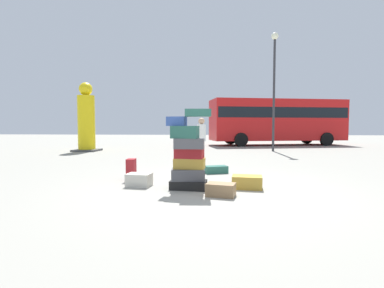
{
  "coord_description": "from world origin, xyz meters",
  "views": [
    {
      "loc": [
        0.12,
        -5.76,
        1.28
      ],
      "look_at": [
        -0.47,
        0.88,
        0.88
      ],
      "focal_mm": 26.87,
      "sensor_mm": 36.0,
      "label": 1
    }
  ],
  "objects_px": {
    "lamp_post": "(274,74)",
    "suitcase_cream_upright_blue": "(139,180)",
    "person_bearded_onlooker": "(201,137)",
    "suitcase_tower": "(188,156)",
    "suitcase_tan_left_side": "(247,182)",
    "parked_bus": "(277,119)",
    "suitcase_brown_behind_tower": "(221,190)",
    "yellow_dummy_statue": "(86,121)",
    "suitcase_teal_foreground_near": "(216,170)",
    "suitcase_maroon_white_trunk": "(131,170)"
  },
  "relations": [
    {
      "from": "suitcase_teal_foreground_near",
      "to": "suitcase_cream_upright_blue",
      "type": "bearing_deg",
      "value": -151.19
    },
    {
      "from": "suitcase_tower",
      "to": "parked_bus",
      "type": "height_order",
      "value": "parked_bus"
    },
    {
      "from": "suitcase_teal_foreground_near",
      "to": "suitcase_tan_left_side",
      "type": "relative_size",
      "value": 1.0
    },
    {
      "from": "suitcase_brown_behind_tower",
      "to": "lamp_post",
      "type": "bearing_deg",
      "value": 86.75
    },
    {
      "from": "suitcase_tower",
      "to": "suitcase_tan_left_side",
      "type": "distance_m",
      "value": 1.34
    },
    {
      "from": "lamp_post",
      "to": "suitcase_cream_upright_blue",
      "type": "bearing_deg",
      "value": -116.07
    },
    {
      "from": "suitcase_tan_left_side",
      "to": "person_bearded_onlooker",
      "type": "relative_size",
      "value": 0.38
    },
    {
      "from": "parked_bus",
      "to": "suitcase_cream_upright_blue",
      "type": "bearing_deg",
      "value": -124.95
    },
    {
      "from": "yellow_dummy_statue",
      "to": "parked_bus",
      "type": "xyz_separation_m",
      "value": [
        11.04,
        6.12,
        0.24
      ]
    },
    {
      "from": "suitcase_tower",
      "to": "person_bearded_onlooker",
      "type": "bearing_deg",
      "value": 89.42
    },
    {
      "from": "suitcase_teal_foreground_near",
      "to": "yellow_dummy_statue",
      "type": "height_order",
      "value": "yellow_dummy_statue"
    },
    {
      "from": "suitcase_maroon_white_trunk",
      "to": "parked_bus",
      "type": "relative_size",
      "value": 0.05
    },
    {
      "from": "suitcase_brown_behind_tower",
      "to": "suitcase_tan_left_side",
      "type": "xyz_separation_m",
      "value": [
        0.55,
        0.71,
        0.01
      ]
    },
    {
      "from": "person_bearded_onlooker",
      "to": "yellow_dummy_statue",
      "type": "relative_size",
      "value": 0.44
    },
    {
      "from": "suitcase_brown_behind_tower",
      "to": "yellow_dummy_statue",
      "type": "height_order",
      "value": "yellow_dummy_statue"
    },
    {
      "from": "suitcase_brown_behind_tower",
      "to": "lamp_post",
      "type": "distance_m",
      "value": 11.2
    },
    {
      "from": "suitcase_tower",
      "to": "suitcase_cream_upright_blue",
      "type": "distance_m",
      "value": 1.23
    },
    {
      "from": "parked_bus",
      "to": "lamp_post",
      "type": "height_order",
      "value": "lamp_post"
    },
    {
      "from": "person_bearded_onlooker",
      "to": "yellow_dummy_statue",
      "type": "xyz_separation_m",
      "value": [
        -6.33,
        4.73,
        0.64
      ]
    },
    {
      "from": "person_bearded_onlooker",
      "to": "yellow_dummy_statue",
      "type": "distance_m",
      "value": 7.93
    },
    {
      "from": "suitcase_teal_foreground_near",
      "to": "parked_bus",
      "type": "relative_size",
      "value": 0.06
    },
    {
      "from": "suitcase_tan_left_side",
      "to": "suitcase_teal_foreground_near",
      "type": "bearing_deg",
      "value": 115.06
    },
    {
      "from": "suitcase_maroon_white_trunk",
      "to": "parked_bus",
      "type": "xyz_separation_m",
      "value": [
        6.21,
        14.04,
        1.57
      ]
    },
    {
      "from": "suitcase_cream_upright_blue",
      "to": "suitcase_tan_left_side",
      "type": "relative_size",
      "value": 0.83
    },
    {
      "from": "suitcase_tower",
      "to": "suitcase_teal_foreground_near",
      "type": "distance_m",
      "value": 2.25
    },
    {
      "from": "suitcase_teal_foreground_near",
      "to": "yellow_dummy_statue",
      "type": "distance_m",
      "value": 9.67
    },
    {
      "from": "suitcase_brown_behind_tower",
      "to": "person_bearded_onlooker",
      "type": "distance_m",
      "value": 4.68
    },
    {
      "from": "suitcase_tower",
      "to": "suitcase_tan_left_side",
      "type": "height_order",
      "value": "suitcase_tower"
    },
    {
      "from": "suitcase_tan_left_side",
      "to": "suitcase_tower",
      "type": "bearing_deg",
      "value": -165.33
    },
    {
      "from": "suitcase_tower",
      "to": "suitcase_teal_foreground_near",
      "type": "relative_size",
      "value": 2.69
    },
    {
      "from": "suitcase_brown_behind_tower",
      "to": "suitcase_tan_left_side",
      "type": "bearing_deg",
      "value": 64.83
    },
    {
      "from": "suitcase_tan_left_side",
      "to": "parked_bus",
      "type": "bearing_deg",
      "value": 82.69
    },
    {
      "from": "suitcase_maroon_white_trunk",
      "to": "yellow_dummy_statue",
      "type": "xyz_separation_m",
      "value": [
        -4.83,
        7.91,
        1.33
      ]
    },
    {
      "from": "suitcase_tan_left_side",
      "to": "yellow_dummy_statue",
      "type": "distance_m",
      "value": 11.49
    },
    {
      "from": "suitcase_cream_upright_blue",
      "to": "yellow_dummy_statue",
      "type": "height_order",
      "value": "yellow_dummy_statue"
    },
    {
      "from": "suitcase_tower",
      "to": "suitcase_cream_upright_blue",
      "type": "bearing_deg",
      "value": 170.37
    },
    {
      "from": "suitcase_teal_foreground_near",
      "to": "parked_bus",
      "type": "height_order",
      "value": "parked_bus"
    },
    {
      "from": "suitcase_brown_behind_tower",
      "to": "person_bearded_onlooker",
      "type": "xyz_separation_m",
      "value": [
        -0.62,
        4.57,
        0.83
      ]
    },
    {
      "from": "suitcase_tower",
      "to": "suitcase_cream_upright_blue",
      "type": "height_order",
      "value": "suitcase_tower"
    },
    {
      "from": "parked_bus",
      "to": "person_bearded_onlooker",
      "type": "bearing_deg",
      "value": -126.74
    },
    {
      "from": "suitcase_maroon_white_trunk",
      "to": "lamp_post",
      "type": "height_order",
      "value": "lamp_post"
    },
    {
      "from": "person_bearded_onlooker",
      "to": "lamp_post",
      "type": "height_order",
      "value": "lamp_post"
    },
    {
      "from": "suitcase_tower",
      "to": "yellow_dummy_statue",
      "type": "xyz_separation_m",
      "value": [
        -6.29,
        8.76,
        0.91
      ]
    },
    {
      "from": "suitcase_maroon_white_trunk",
      "to": "parked_bus",
      "type": "distance_m",
      "value": 15.43
    },
    {
      "from": "suitcase_brown_behind_tower",
      "to": "parked_bus",
      "type": "distance_m",
      "value": 16.04
    },
    {
      "from": "person_bearded_onlooker",
      "to": "suitcase_brown_behind_tower",
      "type": "bearing_deg",
      "value": -10.78
    },
    {
      "from": "suitcase_cream_upright_blue",
      "to": "yellow_dummy_statue",
      "type": "bearing_deg",
      "value": 128.31
    },
    {
      "from": "suitcase_cream_upright_blue",
      "to": "parked_bus",
      "type": "distance_m",
      "value": 15.9
    },
    {
      "from": "suitcase_teal_foreground_near",
      "to": "suitcase_cream_upright_blue",
      "type": "relative_size",
      "value": 1.21
    },
    {
      "from": "suitcase_brown_behind_tower",
      "to": "suitcase_teal_foreground_near",
      "type": "bearing_deg",
      "value": 104.72
    }
  ]
}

